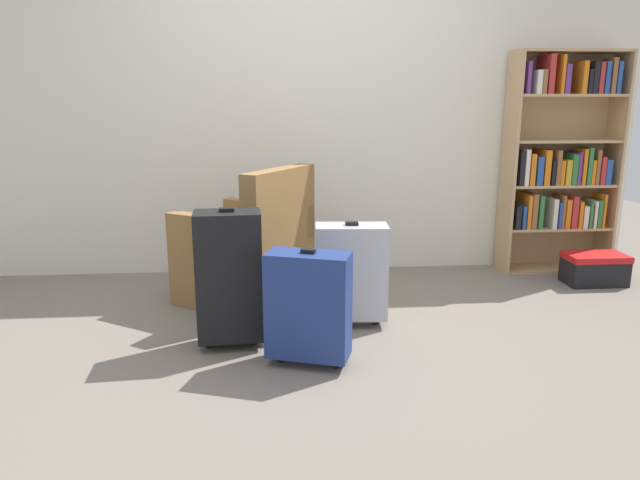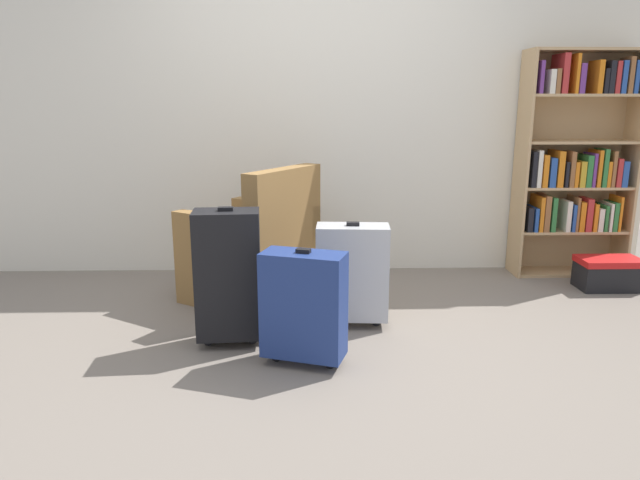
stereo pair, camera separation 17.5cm
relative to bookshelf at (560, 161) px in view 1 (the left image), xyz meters
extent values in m
plane|color=slate|center=(-1.95, -1.45, -0.86)|extent=(9.08, 9.08, 0.00)
cube|color=silver|center=(-1.95, 0.20, 0.44)|extent=(5.19, 0.10, 2.60)
cube|color=tan|center=(-0.41, -0.01, -0.02)|extent=(0.02, 0.28, 1.68)
cube|color=tan|center=(0.42, -0.01, -0.02)|extent=(0.02, 0.28, 1.68)
cube|color=tan|center=(0.00, 0.12, -0.02)|extent=(0.84, 0.02, 1.68)
cube|color=tan|center=(0.00, -0.01, -0.85)|extent=(0.80, 0.26, 0.02)
cube|color=tan|center=(0.00, -0.01, -0.52)|extent=(0.80, 0.26, 0.02)
cube|color=tan|center=(0.00, -0.01, -0.18)|extent=(0.80, 0.26, 0.02)
cube|color=tan|center=(0.00, -0.01, 0.15)|extent=(0.80, 0.26, 0.02)
cube|color=tan|center=(0.00, -0.01, 0.49)|extent=(0.80, 0.26, 0.02)
cube|color=tan|center=(0.00, -0.01, 0.81)|extent=(0.80, 0.26, 0.02)
cube|color=black|center=(-0.35, -0.02, -0.41)|extent=(0.04, 0.24, 0.18)
cube|color=#264C99|center=(-0.30, -0.04, -0.42)|extent=(0.03, 0.21, 0.18)
cube|color=orange|center=(-0.26, -0.03, -0.38)|extent=(0.03, 0.23, 0.26)
cube|color=brown|center=(-0.22, -0.04, -0.37)|extent=(0.04, 0.20, 0.27)
cube|color=#2D7238|center=(-0.17, -0.04, -0.38)|extent=(0.03, 0.20, 0.26)
cube|color=silver|center=(-0.06, -0.06, -0.39)|extent=(0.03, 0.17, 0.23)
cube|color=#264C99|center=(-0.02, -0.06, -0.40)|extent=(0.02, 0.16, 0.20)
cube|color=brown|center=(0.00, -0.04, -0.38)|extent=(0.02, 0.20, 0.26)
cube|color=orange|center=(0.04, -0.03, -0.39)|extent=(0.04, 0.22, 0.22)
cube|color=#B22D2D|center=(0.09, -0.06, -0.38)|extent=(0.04, 0.17, 0.25)
cube|color=orange|center=(0.14, -0.06, -0.40)|extent=(0.03, 0.17, 0.21)
cube|color=silver|center=(0.18, -0.04, -0.42)|extent=(0.04, 0.21, 0.17)
cube|color=#2D7238|center=(0.22, -0.03, -0.41)|extent=(0.02, 0.23, 0.19)
cube|color=silver|center=(0.26, -0.04, -0.40)|extent=(0.02, 0.20, 0.21)
cube|color=#2D7238|center=(0.29, -0.05, -0.40)|extent=(0.03, 0.19, 0.22)
cube|color=orange|center=(0.33, -0.05, -0.37)|extent=(0.02, 0.19, 0.26)
cube|color=black|center=(-0.35, -0.03, -0.04)|extent=(0.03, 0.23, 0.26)
cube|color=silver|center=(-0.31, -0.05, -0.03)|extent=(0.03, 0.18, 0.27)
cube|color=orange|center=(-0.27, -0.06, -0.05)|extent=(0.04, 0.16, 0.24)
cube|color=#264C99|center=(-0.21, -0.04, -0.06)|extent=(0.04, 0.20, 0.22)
cube|color=orange|center=(-0.15, -0.03, -0.04)|extent=(0.04, 0.23, 0.26)
cube|color=black|center=(-0.11, -0.04, -0.08)|extent=(0.02, 0.20, 0.19)
cube|color=brown|center=(-0.07, -0.06, -0.04)|extent=(0.03, 0.17, 0.26)
cube|color=orange|center=(-0.03, -0.06, -0.08)|extent=(0.03, 0.16, 0.19)
cube|color=gold|center=(0.01, -0.04, -0.08)|extent=(0.04, 0.21, 0.19)
cube|color=#2D7238|center=(0.06, -0.05, -0.05)|extent=(0.04, 0.20, 0.23)
cube|color=#66337F|center=(0.09, -0.05, -0.05)|extent=(0.02, 0.19, 0.25)
cube|color=orange|center=(0.13, -0.05, -0.04)|extent=(0.03, 0.19, 0.27)
cube|color=#2D7238|center=(0.17, -0.05, -0.03)|extent=(0.03, 0.18, 0.28)
cube|color=orange|center=(0.21, -0.04, -0.08)|extent=(0.03, 0.21, 0.19)
cube|color=brown|center=(0.24, -0.05, -0.04)|extent=(0.03, 0.19, 0.26)
cube|color=#B22D2D|center=(0.28, -0.03, -0.07)|extent=(0.04, 0.23, 0.21)
cube|color=#264C99|center=(0.33, -0.03, -0.08)|extent=(0.04, 0.23, 0.19)
cube|color=#66337F|center=(-0.35, -0.05, 0.61)|extent=(0.03, 0.19, 0.23)
cube|color=silver|center=(-0.27, -0.06, 0.58)|extent=(0.04, 0.16, 0.17)
cube|color=brown|center=(-0.24, -0.05, 0.59)|extent=(0.03, 0.18, 0.17)
cube|color=#B22D2D|center=(-0.19, -0.03, 0.64)|extent=(0.04, 0.23, 0.28)
cube|color=orange|center=(-0.10, -0.05, 0.64)|extent=(0.02, 0.18, 0.28)
cube|color=#66337F|center=(-0.06, -0.04, 0.60)|extent=(0.04, 0.21, 0.21)
cube|color=orange|center=(0.06, -0.05, 0.62)|extent=(0.04, 0.18, 0.23)
cube|color=black|center=(0.11, -0.05, 0.59)|extent=(0.03, 0.18, 0.17)
cube|color=black|center=(0.15, -0.04, 0.61)|extent=(0.04, 0.22, 0.23)
cube|color=#B22D2D|center=(0.19, -0.05, 0.61)|extent=(0.03, 0.18, 0.22)
cube|color=#264C99|center=(0.23, -0.06, 0.61)|extent=(0.03, 0.17, 0.23)
cube|color=brown|center=(0.28, -0.06, 0.63)|extent=(0.03, 0.16, 0.25)
cube|color=#264C99|center=(0.32, -0.03, 0.62)|extent=(0.03, 0.23, 0.23)
cube|color=olive|center=(-2.41, -0.52, -0.66)|extent=(0.97, 0.97, 0.40)
cube|color=tan|center=(-2.41, -0.52, -0.42)|extent=(0.76, 0.73, 0.08)
cube|color=olive|center=(-2.16, -0.67, -0.21)|extent=(0.48, 0.65, 0.50)
cube|color=olive|center=(-2.24, -0.26, -0.35)|extent=(0.64, 0.46, 0.22)
cube|color=olive|center=(-2.57, -0.77, -0.35)|extent=(0.64, 0.46, 0.22)
cylinder|color=white|center=(-1.81, -0.48, -0.81)|extent=(0.08, 0.08, 0.10)
torus|color=white|center=(-1.76, -0.48, -0.81)|extent=(0.06, 0.01, 0.06)
cube|color=black|center=(0.14, -0.41, -0.76)|extent=(0.42, 0.24, 0.20)
cube|color=red|center=(0.14, -0.41, -0.66)|extent=(0.43, 0.25, 0.04)
cube|color=#B7BABF|center=(-1.75, -1.04, -0.53)|extent=(0.44, 0.24, 0.56)
cube|color=black|center=(-1.75, -1.04, -0.24)|extent=(0.08, 0.05, 0.02)
cylinder|color=black|center=(-1.90, -1.03, -0.84)|extent=(0.05, 0.05, 0.05)
cylinder|color=black|center=(-1.60, -1.05, -0.84)|extent=(0.05, 0.05, 0.05)
cube|color=navy|center=(-2.04, -1.56, -0.54)|extent=(0.45, 0.31, 0.54)
cube|color=black|center=(-2.04, -1.56, -0.26)|extent=(0.08, 0.06, 0.02)
cylinder|color=black|center=(-2.17, -1.52, -0.84)|extent=(0.06, 0.06, 0.05)
cylinder|color=black|center=(-1.90, -1.61, -0.84)|extent=(0.06, 0.06, 0.05)
cube|color=black|center=(-2.45, -1.30, -0.46)|extent=(0.36, 0.24, 0.70)
cube|color=black|center=(-2.45, -1.30, -0.10)|extent=(0.08, 0.05, 0.02)
cylinder|color=black|center=(-2.57, -1.31, -0.84)|extent=(0.05, 0.05, 0.05)
cylinder|color=black|center=(-2.32, -1.29, -0.84)|extent=(0.05, 0.05, 0.05)
camera|label=1|loc=(-2.20, -4.30, 0.45)|focal=32.50mm
camera|label=2|loc=(-2.03, -4.31, 0.45)|focal=32.50mm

